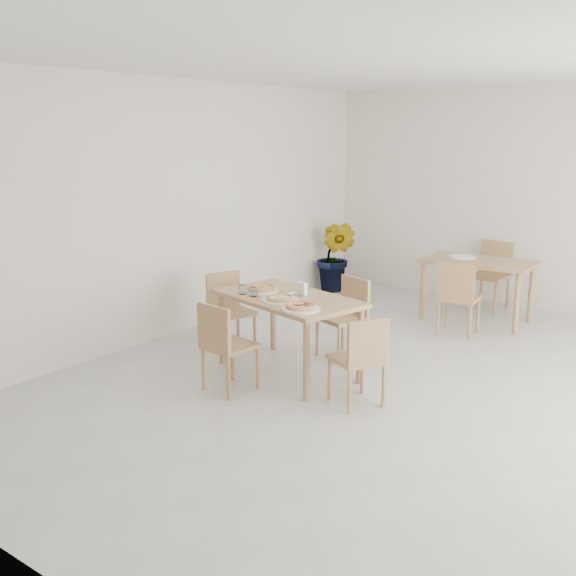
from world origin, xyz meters
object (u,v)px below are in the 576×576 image
Objects in this scene: chair_back_s at (458,294)px; plate_empty at (462,257)px; pizza_pepperoni at (301,306)px; napkin_holder at (302,290)px; second_table at (478,268)px; chair_west at (228,305)px; plate_pepperoni at (301,309)px; plate_mushroom at (280,301)px; chair_east at (362,355)px; pizza_margherita at (262,288)px; pizza_mushroom at (280,298)px; chair_back_n at (492,270)px; plate_margherita at (262,290)px; main_table at (288,306)px; chair_south at (223,341)px; potted_plant at (336,257)px; tumbler_a at (242,289)px; chair_north at (347,311)px; tumbler_b at (254,292)px.

chair_back_s is 0.86m from plate_empty.
napkin_holder is at bearing 124.30° from pizza_pepperoni.
napkin_holder reaches higher than second_table.
chair_west is 1.47m from plate_pepperoni.
plate_mushroom is 2.62× the size of napkin_holder.
chair_back_s is (-0.16, 2.34, 0.04)m from chair_east.
pizza_margherita reaches higher than plate_empty.
chair_back_n reaches higher than pizza_mushroom.
pizza_margherita is at bearing 150.92° from pizza_mushroom.
chair_west and pizza_margherita have the same top height.
plate_margherita is 2.54× the size of napkin_holder.
second_table is at bearing 88.29° from main_table.
plate_empty reaches higher than main_table.
chair_west is at bearing 160.64° from plate_margherita.
chair_east reaches higher than second_table.
pizza_margherita is at bearing 53.87° from chair_back_s.
main_table is at bearing -85.59° from chair_west.
pizza_pepperoni is 0.49m from napkin_holder.
napkin_holder reaches higher than chair_south.
main_table is 4.71× the size of plate_empty.
potted_plant is (-2.42, 3.35, 0.06)m from chair_east.
tumbler_a is (-0.46, 0.01, 0.01)m from pizza_mushroom.
chair_south is 1.25m from chair_west.
pizza_pepperoni is 3.15m from plate_empty.
chair_east is at bearing -152.01° from chair_south.
chair_back_s reaches higher than chair_north.
plate_pepperoni reaches higher than second_table.
chair_back_n is (0.58, 3.38, -0.31)m from napkin_holder.
chair_east is at bearing 3.67° from plate_pepperoni.
chair_south is 2.49× the size of plate_margherita.
plate_empty is 2.00m from potted_plant.
pizza_margherita is 0.22m from tumbler_a.
pizza_margherita is 3.60m from chair_back_n.
chair_east is 3.15m from plate_empty.
tumbler_b reaches higher than pizza_mushroom.
main_table is 4.92× the size of pizza_margherita.
chair_east is 2.34m from chair_back_s.
tumbler_b is (-0.63, 0.13, 0.01)m from pizza_pepperoni.
potted_plant reaches higher than tumbler_a.
plate_empty is at bearing 87.34° from plate_pepperoni.
tumbler_a is (-0.58, -0.95, 0.33)m from chair_north.
napkin_holder is (0.35, 0.28, 0.02)m from tumbler_b.
plate_pepperoni is 3.80× the size of tumbler_a.
plate_pepperoni is at bearing -9.60° from tumbler_a.
pizza_margherita is at bearing 109.33° from tumbler_b.
tumbler_b is 0.07× the size of second_table.
plate_mushroom is 3.07m from second_table.
potted_plant is at bearing 110.22° from pizza_margherita.
chair_north is 2.43× the size of plate_mushroom.
chair_west is 1.15m from plate_mushroom.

